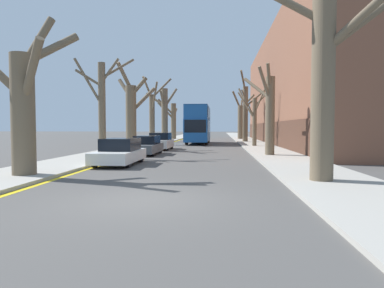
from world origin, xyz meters
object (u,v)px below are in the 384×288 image
at_px(street_tree_right_3, 246,111).
at_px(parked_car_2, 160,142).
at_px(street_tree_left_3, 152,115).
at_px(street_tree_right_1, 269,112).
at_px(parked_car_0, 120,152).
at_px(street_tree_left_2, 132,113).
at_px(street_tree_left_5, 173,120).
at_px(double_decker_bus, 198,123).
at_px(parked_car_1, 147,146).
at_px(street_tree_left_0, 24,103).
at_px(street_tree_right_0, 324,79).
at_px(street_tree_right_4, 241,119).
at_px(street_tree_left_4, 164,113).
at_px(street_tree_left_1, 102,105).
at_px(street_tree_right_2, 254,117).

bearing_deg(street_tree_right_3, parked_car_2, -119.35).
distance_m(street_tree_left_3, street_tree_right_1, 17.76).
bearing_deg(parked_car_0, street_tree_left_2, 101.48).
xyz_separation_m(street_tree_left_5, parked_car_0, (2.33, -36.60, -2.54)).
height_order(double_decker_bus, parked_car_1, double_decker_bus).
bearing_deg(parked_car_0, street_tree_left_5, 93.64).
relative_size(parked_car_1, parked_car_2, 1.08).
height_order(street_tree_left_0, street_tree_right_0, street_tree_right_0).
bearing_deg(street_tree_right_0, street_tree_right_4, 90.29).
relative_size(street_tree_left_3, street_tree_right_0, 1.00).
height_order(street_tree_left_3, parked_car_2, street_tree_left_3).
xyz_separation_m(street_tree_left_2, street_tree_left_4, (-0.09, 17.51, 0.71)).
bearing_deg(double_decker_bus, street_tree_left_5, 110.22).
xyz_separation_m(street_tree_left_4, street_tree_right_3, (10.76, -1.06, 0.14)).
xyz_separation_m(street_tree_left_3, double_decker_bus, (4.84, 3.34, -0.82)).
relative_size(street_tree_left_0, street_tree_right_4, 0.81).
bearing_deg(street_tree_left_5, street_tree_left_1, -89.71).
distance_m(street_tree_right_1, double_decker_bus, 18.50).
relative_size(street_tree_left_5, street_tree_right_2, 1.03).
distance_m(street_tree_left_0, street_tree_left_1, 8.30).
xyz_separation_m(street_tree_left_3, street_tree_left_5, (-0.10, 16.77, -0.12)).
xyz_separation_m(street_tree_left_1, street_tree_left_2, (-0.03, 7.30, -0.18)).
distance_m(street_tree_left_4, double_decker_bus, 7.23).
bearing_deg(double_decker_bus, parked_car_2, -103.39).
bearing_deg(street_tree_right_1, street_tree_left_5, 109.12).
xyz_separation_m(street_tree_left_4, street_tree_right_4, (10.76, 9.46, -0.62)).
relative_size(street_tree_left_3, parked_car_2, 1.74).
xyz_separation_m(street_tree_left_2, parked_car_1, (2.19, -4.27, -2.52)).
distance_m(street_tree_left_1, street_tree_left_2, 7.31).
relative_size(street_tree_left_0, double_decker_bus, 0.62).
height_order(parked_car_1, parked_car_2, parked_car_2).
bearing_deg(street_tree_left_2, street_tree_left_5, 90.30).
xyz_separation_m(street_tree_left_1, street_tree_right_3, (10.63, 23.76, 0.67)).
bearing_deg(street_tree_left_3, parked_car_2, -73.81).
bearing_deg(street_tree_right_3, street_tree_right_1, -90.15).
distance_m(double_decker_bus, parked_car_2, 11.45).
relative_size(street_tree_left_1, street_tree_left_5, 1.00).
bearing_deg(street_tree_right_1, street_tree_left_1, -168.65).
relative_size(street_tree_left_2, street_tree_left_4, 0.99).
distance_m(street_tree_left_5, parked_car_1, 30.28).
height_order(street_tree_right_3, parked_car_2, street_tree_right_3).
height_order(street_tree_right_0, parked_car_1, street_tree_right_0).
xyz_separation_m(street_tree_left_1, street_tree_right_4, (10.63, 34.27, -0.09)).
height_order(street_tree_left_4, parked_car_0, street_tree_left_4).
bearing_deg(double_decker_bus, street_tree_left_4, 133.71).
bearing_deg(street_tree_right_4, street_tree_left_2, -111.58).
bearing_deg(street_tree_left_3, street_tree_right_2, -15.38).
height_order(street_tree_right_3, parked_car_1, street_tree_right_3).
distance_m(street_tree_left_5, parked_car_0, 36.76).
distance_m(street_tree_left_2, double_decker_bus, 13.30).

